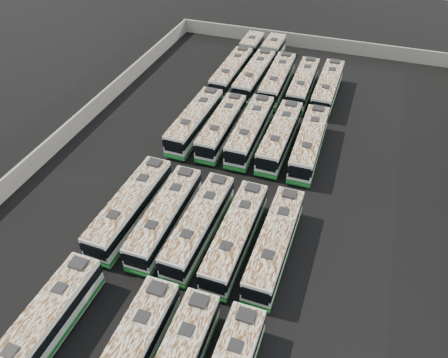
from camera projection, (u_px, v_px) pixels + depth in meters
The scene contains 18 objects.
ground at pixel (246, 183), 45.92m from camera, with size 140.00×140.00×0.00m, color black.
perimeter_wall at pixel (247, 175), 45.21m from camera, with size 45.20×73.20×2.20m.
bus_front_far_left at pixel (42, 329), 31.04m from camera, with size 2.77×12.00×3.37m.
bus_midfront_far_left at pixel (131, 207), 40.59m from camera, with size 2.85×12.24×3.43m.
bus_midfront_left at pixel (165, 216), 39.76m from camera, with size 2.49×11.71×3.30m.
bus_midfront_center at pixel (199, 225), 38.93m from camera, with size 2.73×11.75×3.30m.
bus_midfront_right at pixel (236, 236), 37.94m from camera, with size 2.57×11.78×3.31m.
bus_midfront_far_right at pixel (275, 243), 37.24m from camera, with size 2.61×11.85×3.33m.
bus_midback_far_left at pixel (195, 121), 51.96m from camera, with size 2.83×12.11×3.40m.
bus_midback_left at pixel (222, 127), 51.16m from camera, with size 2.50×11.62×3.27m.
bus_midback_center at pixel (250, 130), 50.42m from camera, with size 2.67×12.15×3.42m.
bus_midback_right at pixel (280, 137), 49.50m from camera, with size 2.64×12.01×3.38m.
bus_midback_far_right at pixel (309, 143), 48.54m from camera, with size 2.72×12.12×3.41m.
bus_back_far_left at pixel (239, 63), 64.07m from camera, with size 2.71×18.46×3.34m.
bus_back_left at pixel (261, 67), 63.12m from camera, with size 2.94×18.92×3.42m.
bus_back_center at pixel (277, 80), 59.98m from camera, with size 2.77×12.21×3.43m.
bus_back_right at pixel (303, 84), 59.22m from camera, with size 2.60×11.68×3.28m.
bus_back_far_right at pixel (328, 88), 58.31m from camera, with size 2.66×12.06×3.39m.
Camera 1 is at (9.24, -33.72, 29.87)m, focal length 35.00 mm.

